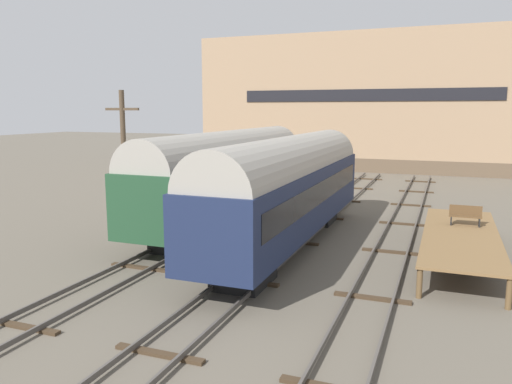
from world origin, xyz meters
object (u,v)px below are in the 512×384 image
object	(u,v)px
train_car_navy	(289,185)
person_worker	(200,242)
train_car_green	(229,171)
utility_pole	(124,165)
bench	(465,215)

from	to	relation	value
train_car_navy	person_worker	bearing A→B (deg)	-121.16
train_car_green	utility_pole	distance (m)	6.42
train_car_navy	person_worker	distance (m)	5.25
train_car_green	bench	size ratio (longest dim) A/B	12.66
train_car_navy	utility_pole	xyz separation A→B (m)	(-7.50, -2.18, 0.87)
person_worker	utility_pole	bearing A→B (deg)	158.01
bench	person_worker	size ratio (longest dim) A/B	0.82
person_worker	bench	bearing A→B (deg)	32.76
train_car_green	bench	world-z (taller)	train_car_green
person_worker	utility_pole	distance (m)	6.03
train_car_green	utility_pole	bearing A→B (deg)	-116.51
train_car_green	person_worker	world-z (taller)	train_car_green
train_car_green	utility_pole	size ratio (longest dim) A/B	2.43
person_worker	utility_pole	world-z (taller)	utility_pole
bench	person_worker	world-z (taller)	bench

